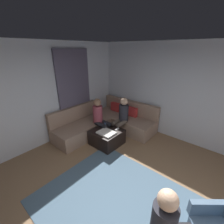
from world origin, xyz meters
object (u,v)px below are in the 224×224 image
Objects in this scene: person_on_couch_back at (122,116)px; person_on_couch_side at (100,117)px; sectional_couch at (106,122)px; game_remote at (117,129)px; ottoman at (107,137)px; coffee_mug at (105,124)px.

person_on_couch_side is (-0.42, -0.48, 0.00)m from person_on_couch_back.
person_on_couch_back is 0.63m from person_on_couch_side.
person_on_couch_back is at bearing 138.88° from person_on_couch_side.
sectional_couch is 0.80m from game_remote.
ottoman is 0.60m from person_on_couch_side.
ottoman is at bearing 70.20° from person_on_couch_side.
person_on_couch_back is (-0.14, 0.39, 0.23)m from game_remote.
sectional_couch reaches higher than game_remote.
person_on_couch_back is (0.26, 0.43, 0.19)m from coffee_mug.
sectional_couch is at bearing 154.47° from game_remote.
game_remote is 0.61m from person_on_couch_side.
coffee_mug is at bearing -50.85° from sectional_couch.
coffee_mug reaches higher than game_remote.
ottoman is at bearing -129.29° from game_remote.
sectional_couch is at bearing 5.58° from person_on_couch_back.
ottoman is 0.76m from person_on_couch_back.
sectional_couch is 2.12× the size of person_on_couch_side.
person_on_couch_side is at bearing -70.68° from sectional_couch.
coffee_mug is 0.40m from game_remote.
person_on_couch_side is (-0.16, -0.04, 0.19)m from coffee_mug.
coffee_mug is 0.63× the size of game_remote.
coffee_mug is at bearing -174.29° from game_remote.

